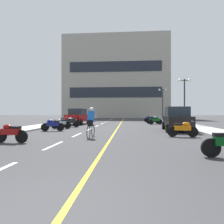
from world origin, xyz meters
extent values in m
plane|color=#38383A|center=(0.00, 21.00, 0.00)|extent=(140.00, 140.00, 0.00)
cube|color=#A8A8A3|center=(-7.20, 24.00, 0.06)|extent=(2.40, 72.00, 0.12)
cube|color=#A8A8A3|center=(7.20, 24.00, 0.06)|extent=(2.40, 72.00, 0.12)
cube|color=silver|center=(-2.00, 6.00, 0.00)|extent=(0.14, 2.20, 0.01)
cube|color=silver|center=(-2.00, 10.00, 0.00)|extent=(0.14, 2.20, 0.01)
cube|color=silver|center=(-2.00, 14.00, 0.00)|extent=(0.14, 2.20, 0.01)
cube|color=silver|center=(-2.00, 18.00, 0.00)|extent=(0.14, 2.20, 0.01)
cube|color=silver|center=(-2.00, 22.00, 0.00)|extent=(0.14, 2.20, 0.01)
cube|color=silver|center=(-2.00, 26.00, 0.00)|extent=(0.14, 2.20, 0.01)
cube|color=silver|center=(-2.00, 30.00, 0.00)|extent=(0.14, 2.20, 0.01)
cube|color=silver|center=(-2.00, 34.00, 0.00)|extent=(0.14, 2.20, 0.01)
cube|color=silver|center=(-2.00, 38.00, 0.00)|extent=(0.14, 2.20, 0.01)
cube|color=silver|center=(-2.00, 42.00, 0.00)|extent=(0.14, 2.20, 0.01)
cube|color=silver|center=(-2.00, 46.00, 0.00)|extent=(0.14, 2.20, 0.01)
cube|color=gold|center=(0.25, 24.00, 0.00)|extent=(0.12, 66.00, 0.01)
cube|color=#9E998E|center=(-1.89, 48.75, 10.17)|extent=(25.96, 7.49, 20.34)
cube|color=#1E232D|center=(-1.89, 44.95, 6.10)|extent=(21.81, 0.10, 2.44)
cube|color=#1E232D|center=(-1.89, 44.95, 12.20)|extent=(21.81, 0.10, 2.44)
cylinder|color=black|center=(7.36, 20.27, 2.59)|extent=(0.14, 0.14, 4.93)
cylinder|color=black|center=(7.36, 20.27, 4.90)|extent=(1.10, 0.08, 0.08)
sphere|color=white|center=(6.81, 20.27, 4.90)|extent=(0.36, 0.36, 0.36)
sphere|color=white|center=(7.91, 20.27, 4.90)|extent=(0.36, 0.36, 0.36)
cylinder|color=black|center=(7.36, 34.24, 2.84)|extent=(0.14, 0.14, 5.45)
cylinder|color=black|center=(7.36, 34.24, 5.42)|extent=(1.10, 0.08, 0.08)
sphere|color=white|center=(6.81, 34.24, 5.42)|extent=(0.36, 0.36, 0.36)
sphere|color=white|center=(7.91, 34.24, 5.42)|extent=(0.36, 0.36, 0.36)
cylinder|color=black|center=(4.13, 14.70, 0.32)|extent=(0.27, 0.66, 0.64)
cylinder|color=black|center=(5.83, 14.57, 0.32)|extent=(0.27, 0.66, 0.64)
cylinder|color=black|center=(3.91, 11.91, 0.32)|extent=(0.27, 0.66, 0.64)
cylinder|color=black|center=(5.61, 11.78, 0.32)|extent=(0.27, 0.66, 0.64)
cube|color=black|center=(4.87, 13.24, 0.72)|extent=(2.02, 4.32, 0.80)
cube|color=#1E2833|center=(4.87, 13.24, 1.47)|extent=(1.73, 2.31, 0.70)
cylinder|color=black|center=(-5.45, 22.21, 0.32)|extent=(0.26, 0.65, 0.64)
cylinder|color=black|center=(-3.76, 22.09, 0.32)|extent=(0.26, 0.65, 0.64)
cylinder|color=black|center=(-5.65, 19.41, 0.32)|extent=(0.26, 0.65, 0.64)
cylinder|color=black|center=(-3.96, 19.29, 0.32)|extent=(0.26, 0.65, 0.64)
cube|color=maroon|center=(-4.71, 20.75, 0.72)|extent=(1.99, 4.31, 0.80)
cube|color=#1E2833|center=(-4.71, 20.75, 1.47)|extent=(1.71, 2.30, 0.70)
cylinder|color=black|center=(3.77, 4.20, 0.30)|extent=(0.60, 0.10, 0.60)
cube|color=black|center=(4.07, 4.20, 0.72)|extent=(0.44, 0.24, 0.10)
cylinder|color=black|center=(-4.80, 6.63, 0.30)|extent=(0.61, 0.17, 0.60)
cylinder|color=black|center=(-3.71, 6.50, 0.30)|extent=(0.61, 0.17, 0.60)
cube|color=maroon|center=(-4.26, 6.57, 0.52)|extent=(0.93, 0.39, 0.28)
ellipsoid|color=maroon|center=(-4.45, 6.59, 0.74)|extent=(0.47, 0.29, 0.22)
cube|color=black|center=(-4.01, 6.54, 0.72)|extent=(0.47, 0.29, 0.10)
cylinder|color=silver|center=(-4.80, 6.63, 0.90)|extent=(0.10, 0.60, 0.03)
cylinder|color=black|center=(4.82, 9.35, 0.30)|extent=(0.61, 0.18, 0.60)
cylinder|color=black|center=(3.73, 9.50, 0.30)|extent=(0.61, 0.18, 0.60)
cube|color=orange|center=(4.28, 9.42, 0.52)|extent=(0.93, 0.40, 0.28)
ellipsoid|color=orange|center=(4.48, 9.40, 0.74)|extent=(0.47, 0.30, 0.22)
cube|color=black|center=(4.03, 9.46, 0.72)|extent=(0.47, 0.30, 0.10)
cylinder|color=silver|center=(4.82, 9.35, 0.90)|extent=(0.11, 0.60, 0.03)
cylinder|color=black|center=(-4.96, 12.07, 0.30)|extent=(0.60, 0.26, 0.60)
cylinder|color=black|center=(-3.90, 12.38, 0.30)|extent=(0.60, 0.26, 0.60)
cube|color=navy|center=(-4.43, 12.22, 0.52)|extent=(0.94, 0.52, 0.28)
ellipsoid|color=navy|center=(-4.62, 12.17, 0.74)|extent=(0.49, 0.35, 0.22)
cube|color=black|center=(-4.19, 12.29, 0.72)|extent=(0.49, 0.35, 0.10)
cylinder|color=silver|center=(-4.96, 12.07, 0.90)|extent=(0.20, 0.58, 0.03)
cylinder|color=black|center=(-5.08, 14.34, 0.30)|extent=(0.61, 0.15, 0.60)
cylinder|color=black|center=(-3.99, 14.43, 0.30)|extent=(0.61, 0.15, 0.60)
cube|color=#B2B2B7|center=(-4.53, 14.39, 0.52)|extent=(0.92, 0.35, 0.28)
ellipsoid|color=#B2B2B7|center=(-4.73, 14.37, 0.74)|extent=(0.46, 0.28, 0.22)
cube|color=black|center=(-4.29, 14.41, 0.72)|extent=(0.46, 0.28, 0.10)
cylinder|color=silver|center=(-5.08, 14.34, 0.90)|extent=(0.08, 0.60, 0.03)
cylinder|color=black|center=(-4.80, 16.28, 0.30)|extent=(0.60, 0.13, 0.60)
cylinder|color=black|center=(-3.70, 16.23, 0.30)|extent=(0.60, 0.13, 0.60)
cube|color=black|center=(-4.25, 16.25, 0.52)|extent=(0.91, 0.33, 0.28)
ellipsoid|color=black|center=(-4.45, 16.26, 0.74)|extent=(0.45, 0.26, 0.22)
cube|color=black|center=(-4.00, 16.24, 0.72)|extent=(0.45, 0.26, 0.10)
cylinder|color=silver|center=(-4.80, 16.28, 0.90)|extent=(0.06, 0.60, 0.03)
cylinder|color=black|center=(-5.18, 18.11, 0.30)|extent=(0.60, 0.14, 0.60)
cylinder|color=black|center=(-4.08, 18.17, 0.30)|extent=(0.60, 0.14, 0.60)
cube|color=#B2B2B7|center=(-4.63, 18.14, 0.52)|extent=(0.92, 0.33, 0.28)
ellipsoid|color=#B2B2B7|center=(-4.83, 18.13, 0.74)|extent=(0.45, 0.27, 0.22)
cube|color=black|center=(-4.38, 18.16, 0.72)|extent=(0.45, 0.27, 0.10)
cylinder|color=silver|center=(-5.18, 18.11, 0.90)|extent=(0.07, 0.60, 0.03)
cylinder|color=black|center=(4.86, 21.22, 0.30)|extent=(0.60, 0.28, 0.60)
cylinder|color=black|center=(3.81, 20.89, 0.30)|extent=(0.60, 0.28, 0.60)
cube|color=#0C4C19|center=(4.33, 21.06, 0.52)|extent=(0.94, 0.54, 0.28)
ellipsoid|color=#0C4C19|center=(4.52, 21.12, 0.74)|extent=(0.49, 0.36, 0.22)
cube|color=black|center=(4.09, 20.98, 0.72)|extent=(0.49, 0.36, 0.10)
cylinder|color=silver|center=(4.86, 21.22, 0.90)|extent=(0.21, 0.58, 0.03)
cylinder|color=black|center=(4.78, 22.41, 0.30)|extent=(0.61, 0.23, 0.60)
cylinder|color=black|center=(3.71, 22.66, 0.30)|extent=(0.61, 0.23, 0.60)
cube|color=#0C4C19|center=(4.24, 22.54, 0.52)|extent=(0.94, 0.48, 0.28)
ellipsoid|color=#0C4C19|center=(4.44, 22.49, 0.74)|extent=(0.48, 0.33, 0.22)
cube|color=black|center=(4.00, 22.59, 0.72)|extent=(0.48, 0.33, 0.10)
cylinder|color=silver|center=(4.78, 22.41, 0.90)|extent=(0.17, 0.59, 0.03)
cylinder|color=black|center=(5.16, 24.60, 0.30)|extent=(0.61, 0.15, 0.60)
cylinder|color=black|center=(4.06, 24.50, 0.30)|extent=(0.61, 0.15, 0.60)
cube|color=navy|center=(4.61, 24.55, 0.52)|extent=(0.92, 0.36, 0.28)
ellipsoid|color=navy|center=(4.81, 24.56, 0.74)|extent=(0.46, 0.28, 0.22)
cube|color=black|center=(4.36, 24.52, 0.72)|extent=(0.46, 0.28, 0.10)
cylinder|color=silver|center=(5.16, 24.60, 0.90)|extent=(0.08, 0.60, 0.03)
cylinder|color=black|center=(4.83, 26.55, 0.30)|extent=(0.61, 0.14, 0.60)
cylinder|color=black|center=(3.73, 26.47, 0.30)|extent=(0.61, 0.14, 0.60)
cube|color=navy|center=(4.28, 26.51, 0.52)|extent=(0.92, 0.35, 0.28)
ellipsoid|color=navy|center=(4.48, 26.52, 0.74)|extent=(0.46, 0.27, 0.22)
cube|color=black|center=(4.03, 26.49, 0.72)|extent=(0.46, 0.27, 0.10)
cylinder|color=silver|center=(4.83, 26.55, 0.90)|extent=(0.08, 0.60, 0.03)
torus|color=black|center=(-0.87, 9.26, 0.34)|extent=(0.08, 0.72, 0.72)
torus|color=black|center=(-0.93, 8.21, 0.34)|extent=(0.08, 0.72, 0.72)
cylinder|color=blue|center=(-0.90, 8.71, 0.64)|extent=(0.09, 0.95, 0.04)
cube|color=black|center=(-0.91, 8.56, 0.86)|extent=(0.11, 0.21, 0.06)
cylinder|color=blue|center=(-0.88, 9.16, 0.89)|extent=(0.42, 0.05, 0.03)
cube|color=black|center=(-0.91, 8.61, 0.79)|extent=(0.26, 0.37, 0.28)
cube|color=blue|center=(-0.90, 8.76, 1.19)|extent=(0.34, 0.47, 0.61)
sphere|color=beige|center=(-0.89, 8.89, 1.54)|extent=(0.20, 0.20, 0.20)
ellipsoid|color=white|center=(-0.89, 8.89, 1.61)|extent=(0.24, 0.26, 0.16)
camera|label=1|loc=(1.17, -2.35, 1.43)|focal=32.22mm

